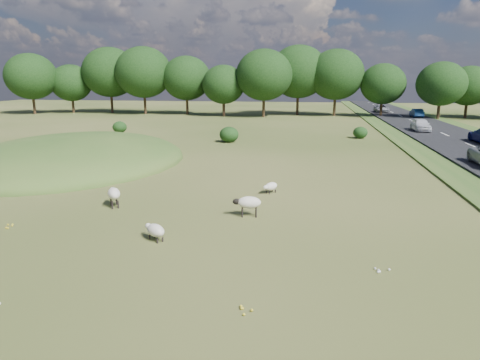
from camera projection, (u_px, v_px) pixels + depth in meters
name	position (u px, v px, depth m)	size (l,w,h in m)	color
ground	(247.00, 149.00, 38.10)	(160.00, 160.00, 0.00)	#304816
mound	(75.00, 162.00, 32.30)	(16.00, 20.00, 4.00)	#33561E
road	(450.00, 138.00, 44.54)	(8.00, 150.00, 0.25)	black
treeline	(272.00, 76.00, 70.78)	(96.28, 14.66, 11.70)	black
shrubs	(224.00, 132.00, 44.97)	(28.62, 7.22, 1.54)	black
sheep_0	(271.00, 186.00, 23.39)	(0.87, 1.04, 0.60)	beige
sheep_1	(155.00, 230.00, 16.54)	(1.13, 0.98, 0.66)	beige
sheep_2	(114.00, 194.00, 20.84)	(1.07, 1.33, 0.95)	beige
sheep_3	(248.00, 203.00, 19.37)	(1.34, 0.72, 0.94)	beige
car_2	(417.00, 113.00, 66.75)	(1.41, 4.04, 1.33)	navy
car_3	(381.00, 108.00, 76.89)	(2.21, 4.79, 1.33)	#A6A9AE
car_4	(421.00, 125.00, 49.24)	(1.71, 4.25, 1.45)	white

